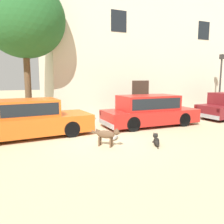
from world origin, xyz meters
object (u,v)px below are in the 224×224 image
street_lamp (221,76)px  stray_dog_spotted (108,135)px  parked_sedan_second (149,110)px  stray_cat (115,138)px  stray_dog_tan (156,140)px  acacia_tree_left (24,19)px  parked_sedan_nearest (30,118)px

street_lamp → stray_dog_spotted: bearing=-158.2°
parked_sedan_second → stray_dog_spotted: (-3.07, -2.33, -0.35)m
stray_dog_spotted → stray_cat: bearing=95.8°
stray_dog_tan → street_lamp: bearing=-32.1°
stray_cat → stray_dog_tan: bearing=-92.8°
stray_dog_spotted → acacia_tree_left: acacia_tree_left is taller
parked_sedan_second → stray_cat: size_ratio=8.75×
parked_sedan_nearest → stray_cat: size_ratio=9.15×
stray_dog_spotted → stray_cat: 0.93m
stray_dog_spotted → stray_dog_tan: bearing=29.2°
stray_dog_tan → stray_cat: 1.52m
acacia_tree_left → stray_dog_spotted: bearing=-64.7°
stray_dog_spotted → street_lamp: 9.89m
stray_cat → parked_sedan_nearest: bearing=103.8°
acacia_tree_left → parked_sedan_second: bearing=-22.3°
stray_dog_tan → street_lamp: size_ratio=0.26×
parked_sedan_nearest → stray_dog_spotted: 3.27m
stray_cat → stray_dog_spotted: bearing=-174.5°
stray_dog_tan → stray_cat: stray_dog_tan is taller
parked_sedan_second → stray_dog_tan: parked_sedan_second is taller
stray_dog_tan → acacia_tree_left: size_ratio=0.15×
street_lamp → stray_cat: bearing=-160.8°
parked_sedan_second → stray_dog_tan: (-1.50, -2.80, -0.60)m
parked_sedan_nearest → stray_cat: bearing=-35.6°
stray_dog_tan → stray_cat: (-1.01, 1.13, -0.08)m
parked_sedan_second → stray_cat: (-2.51, -1.67, -0.68)m
stray_dog_tan → street_lamp: street_lamp is taller
acacia_tree_left → stray_dog_tan: bearing=-53.2°
stray_cat → street_lamp: street_lamp is taller
street_lamp → acacia_tree_left: 11.40m
parked_sedan_second → stray_dog_spotted: parked_sedan_second is taller
stray_dog_tan → acacia_tree_left: acacia_tree_left is taller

